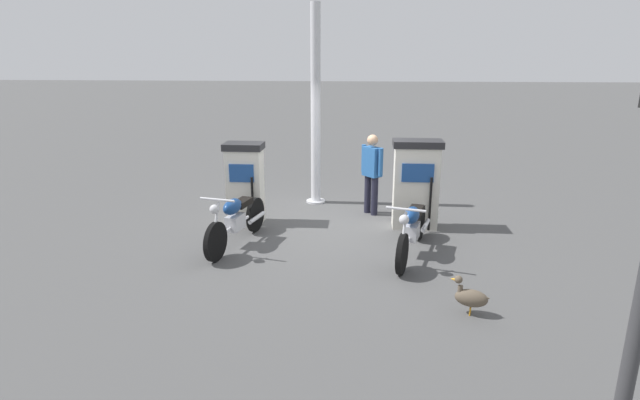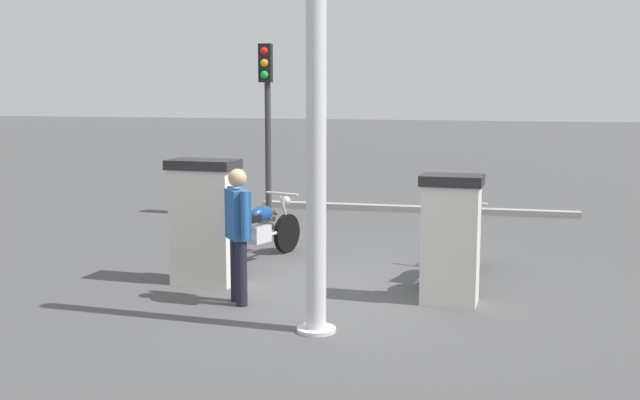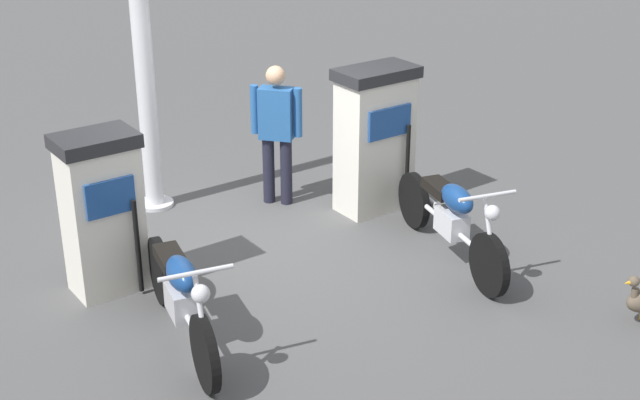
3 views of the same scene
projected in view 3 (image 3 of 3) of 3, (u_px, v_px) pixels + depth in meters
ground_plane at (265, 251)px, 8.68m from camera, size 120.00×120.00×0.00m
fuel_pump_near at (102, 213)px, 7.71m from camera, size 0.54×0.69×1.48m
fuel_pump_far at (375, 139)px, 9.33m from camera, size 0.55×0.86×1.58m
motorcycle_near_pump at (181, 295)px, 7.01m from camera, size 1.98×0.72×0.94m
motorcycle_far_pump at (451, 218)px, 8.37m from camera, size 2.05×0.81×0.93m
attendant_person at (277, 127)px, 9.43m from camera, size 0.49×0.44×1.55m
canopy_support_pole at (141, 34)px, 8.94m from camera, size 0.40×0.40×3.98m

